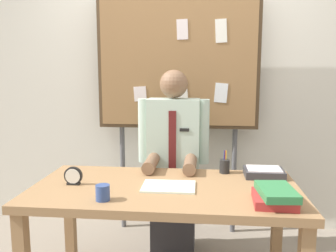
# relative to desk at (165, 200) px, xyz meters

# --- Properties ---
(back_wall) EXTENTS (6.40, 0.08, 2.70)m
(back_wall) POSITION_rel_desk_xyz_m (0.00, 1.19, 0.69)
(back_wall) COLOR silver
(back_wall) RESTS_ON ground_plane
(desk) EXTENTS (1.65, 0.83, 0.75)m
(desk) POSITION_rel_desk_xyz_m (0.00, 0.00, 0.00)
(desk) COLOR #9E754C
(desk) RESTS_ON ground_plane
(person) EXTENTS (0.55, 0.56, 1.47)m
(person) POSITION_rel_desk_xyz_m (0.00, 0.60, 0.02)
(person) COLOR #2D2D33
(person) RESTS_ON ground_plane
(bulletin_board) EXTENTS (1.40, 0.09, 2.12)m
(bulletin_board) POSITION_rel_desk_xyz_m (0.00, 0.99, 0.85)
(bulletin_board) COLOR #4C3823
(bulletin_board) RESTS_ON ground_plane
(book_stack) EXTENTS (0.23, 0.30, 0.09)m
(book_stack) POSITION_rel_desk_xyz_m (0.62, -0.23, 0.13)
(book_stack) COLOR #B22D2D
(book_stack) RESTS_ON desk
(open_notebook) EXTENTS (0.33, 0.24, 0.01)m
(open_notebook) POSITION_rel_desk_xyz_m (0.03, -0.02, 0.09)
(open_notebook) COLOR silver
(open_notebook) RESTS_ON desk
(desk_clock) EXTENTS (0.11, 0.04, 0.11)m
(desk_clock) POSITION_rel_desk_xyz_m (-0.58, -0.03, 0.14)
(desk_clock) COLOR black
(desk_clock) RESTS_ON desk
(coffee_mug) EXTENTS (0.08, 0.08, 0.09)m
(coffee_mug) POSITION_rel_desk_xyz_m (-0.31, -0.28, 0.13)
(coffee_mug) COLOR #334C8C
(coffee_mug) RESTS_ON desk
(pen_holder) EXTENTS (0.07, 0.07, 0.16)m
(pen_holder) POSITION_rel_desk_xyz_m (0.38, 0.33, 0.14)
(pen_holder) COLOR #262626
(pen_holder) RESTS_ON desk
(paper_tray) EXTENTS (0.26, 0.20, 0.06)m
(paper_tray) POSITION_rel_desk_xyz_m (0.64, 0.27, 0.12)
(paper_tray) COLOR #333338
(paper_tray) RESTS_ON desk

